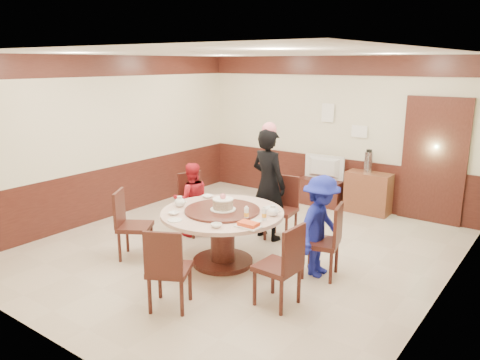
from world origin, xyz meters
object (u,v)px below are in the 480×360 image
Objects in this scene: person_standing at (268,184)px; birthday_cake at (223,204)px; side_cabinet at (368,193)px; tv_stand at (322,192)px; person_blue at (321,226)px; shrimp_platter at (248,225)px; television at (323,168)px; person_red at (191,200)px; thermos at (368,162)px; banquet_table at (222,227)px.

birthday_cake is (0.06, -1.20, -0.01)m from person_standing.
birthday_cake is at bearing -102.34° from side_cabinet.
side_cabinet is (0.92, 0.03, 0.12)m from tv_stand.
person_standing is 1.46m from person_blue.
person_standing is 5.09× the size of birthday_cake.
birthday_cake reaches higher than tv_stand.
television is (-0.81, 3.60, -0.05)m from shrimp_platter.
birthday_cake reaches higher than side_cabinet.
person_blue reaches higher than side_cabinet.
person_standing is 1.24m from person_red.
person_standing is 1.64m from shrimp_platter.
tv_stand is (-1.38, 2.82, -0.41)m from person_blue.
birthday_cake is 0.42× the size of side_cabinet.
thermos reaches higher than television.
person_blue is 3.17m from tv_stand.
banquet_table is 5.48× the size of shrimp_platter.
person_standing is 1.20m from birthday_cake.
person_blue is at bearing 53.36° from shrimp_platter.
birthday_cake is 0.69m from shrimp_platter.
person_red is 3.92× the size of shrimp_platter.
person_blue is (2.29, -0.10, 0.07)m from person_red.
shrimp_platter is (1.71, -0.87, 0.19)m from person_red.
television is (-0.13, 2.11, -0.14)m from person_standing.
person_red is at bearing 69.20° from television.
tv_stand is (-0.19, 3.31, -0.61)m from birthday_cake.
person_red is at bearing 152.10° from birthday_cake.
thermos reaches higher than shrimp_platter.
person_blue is 1.66× the size of television.
person_standing reaches higher than person_blue.
person_red is 1.38× the size of tv_stand.
television is at bearing 93.26° from birthday_cake.
shrimp_platter reaches higher than tv_stand.
person_standing is 2.20m from tv_stand.
person_standing reaches higher than tv_stand.
side_cabinet is (0.11, 3.63, -0.40)m from shrimp_platter.
television reaches higher than shrimp_platter.
person_standing reaches higher than person_red.
person_standing is 1.47× the size of person_red.
person_blue is 3.47× the size of thermos.
birthday_cake is 3.31m from television.
person_blue is at bearing 21.43° from banquet_table.
person_blue reaches higher than banquet_table.
television reaches higher than tv_stand.
tv_stand is at bearing 25.81° from person_blue.
person_red is at bearing 87.30° from person_blue.
thermos is (0.69, 3.34, 0.08)m from birthday_cake.
shrimp_platter is 0.79× the size of thermos.
birthday_cake is 0.40× the size of tv_stand.
tv_stand is at bearing 180.00° from television.
birthday_cake reaches higher than banquet_table.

